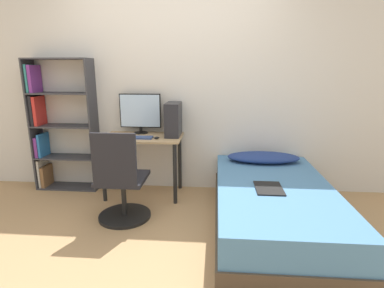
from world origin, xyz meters
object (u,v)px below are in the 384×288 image
(bookshelf, at_px, (55,126))
(office_chair, at_px, (121,187))
(monitor, at_px, (140,112))
(bed, at_px, (273,207))
(keyboard, at_px, (137,137))
(pc_tower, at_px, (173,119))

(bookshelf, height_order, office_chair, bookshelf)
(bookshelf, relative_size, monitor, 3.22)
(monitor, bearing_deg, bed, -30.73)
(bed, bearing_deg, keyboard, 157.82)
(bookshelf, distance_m, monitor, 1.09)
(keyboard, bearing_deg, bed, -22.18)
(bookshelf, xyz_separation_m, monitor, (1.07, 0.04, 0.18))
(bookshelf, height_order, pc_tower, bookshelf)
(keyboard, relative_size, pc_tower, 0.89)
(keyboard, bearing_deg, monitor, 95.75)
(monitor, bearing_deg, office_chair, -90.52)
(bed, bearing_deg, bookshelf, 161.78)
(keyboard, distance_m, pc_tower, 0.47)
(bed, relative_size, keyboard, 5.66)
(office_chair, height_order, pc_tower, pc_tower)
(bed, distance_m, pc_tower, 1.48)
(monitor, distance_m, keyboard, 0.38)
(bed, bearing_deg, monitor, 149.27)
(bookshelf, height_order, monitor, bookshelf)
(monitor, relative_size, pc_tower, 1.30)
(bed, bearing_deg, office_chair, 178.43)
(bed, xyz_separation_m, monitor, (-1.47, 0.87, 0.76))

